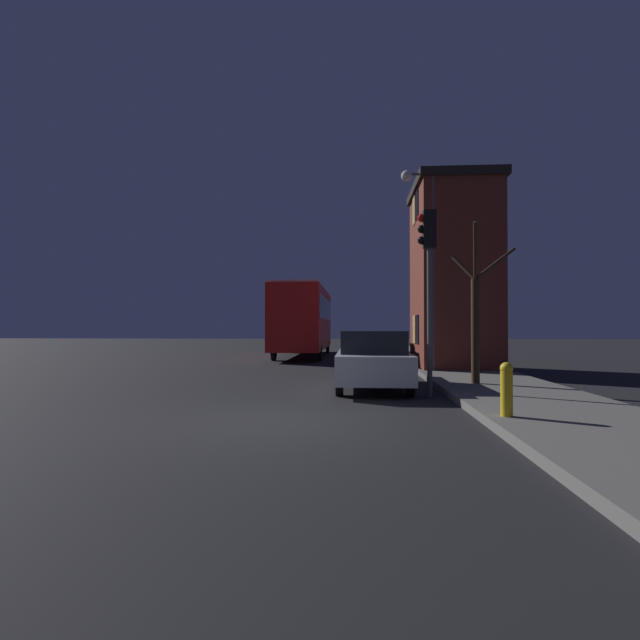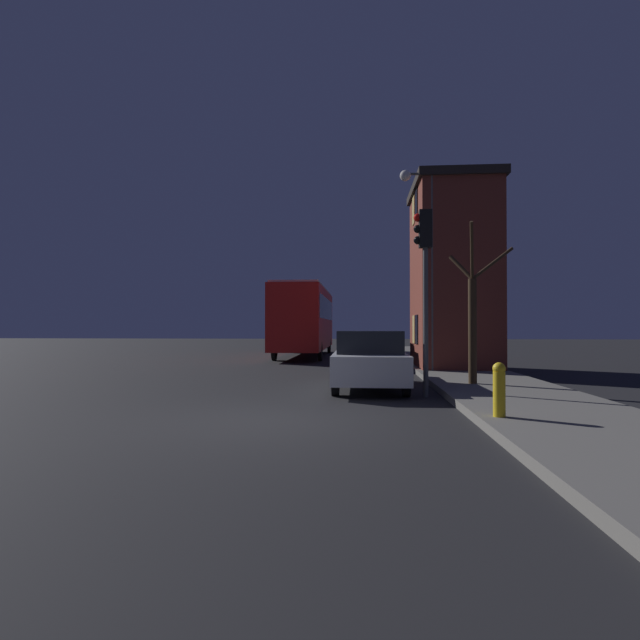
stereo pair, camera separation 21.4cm
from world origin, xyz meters
name	(u,v)px [view 2 (the right image)]	position (x,y,z in m)	size (l,w,h in m)	color
ground_plane	(278,420)	(0.00, 0.00, 0.00)	(120.00, 120.00, 0.00)	black
sidewalk	(568,420)	(4.98, 0.00, 0.08)	(3.13, 60.00, 0.17)	#605E59
brick_building	(453,274)	(5.02, 10.65, 3.70)	(3.07, 4.51, 7.01)	brown
streetlamp	(424,240)	(3.67, 8.58, 4.67)	(1.16, 0.38, 6.93)	#4C4C4C
traffic_light	(424,263)	(2.98, 3.20, 3.19)	(0.43, 0.24, 4.45)	#4C4C4C
bare_tree	(473,317)	(4.45, 4.66, 1.92)	(1.79, 1.45, 4.14)	#382819
bus	(305,316)	(-1.60, 19.15, 2.26)	(2.47, 11.25, 3.82)	red
car_near_lane	(369,359)	(1.71, 4.63, 0.80)	(1.86, 4.55, 1.56)	#B7BABF
car_mid_lane	(367,349)	(1.75, 11.70, 0.76)	(1.72, 4.25, 1.46)	black
fire_hydrant	(499,388)	(3.76, -0.28, 0.64)	(0.21, 0.21, 0.91)	gold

